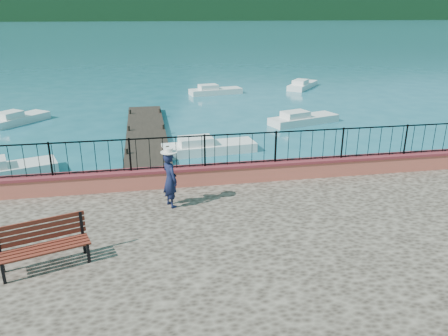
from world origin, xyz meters
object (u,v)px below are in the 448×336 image
object	(u,v)px
boat_2	(304,117)
boat_4	(216,89)
park_bench	(45,254)
boat_1	(209,144)
person	(170,180)
boat_3	(18,116)
boat_0	(4,167)
boat_5	(303,83)

from	to	relation	value
boat_2	boat_4	size ratio (longest dim) A/B	1.03
park_bench	boat_1	distance (m)	11.92
person	boat_3	world-z (taller)	person
boat_3	boat_4	world-z (taller)	same
boat_0	boat_5	bearing A→B (deg)	24.87
boat_2	boat_3	xyz separation A→B (m)	(-16.36, 3.12, 0.00)
boat_0	boat_1	distance (m)	8.59
boat_3	person	bearing A→B (deg)	-114.19
park_bench	boat_0	distance (m)	9.81
boat_0	person	bearing A→B (deg)	-65.47
person	boat_4	bearing A→B (deg)	-36.50
boat_4	boat_1	bearing A→B (deg)	-110.68
boat_4	boat_5	world-z (taller)	same
park_bench	person	bearing A→B (deg)	24.85
boat_3	boat_2	bearing A→B (deg)	-61.38
boat_1	boat_4	world-z (taller)	same
person	boat_2	xyz separation A→B (m)	(8.53, 12.67, -1.56)
boat_5	boat_1	bearing A→B (deg)	-174.30
person	boat_3	bearing A→B (deg)	2.26
boat_3	boat_4	xyz separation A→B (m)	(12.86, 7.14, 0.00)
person	boat_1	size ratio (longest dim) A/B	0.36
boat_0	boat_5	size ratio (longest dim) A/B	0.90
boat_4	boat_2	bearing A→B (deg)	-81.29
boat_1	boat_3	xyz separation A→B (m)	(-10.12, 7.57, 0.00)
boat_1	boat_5	bearing A→B (deg)	51.11
boat_1	boat_2	distance (m)	7.67
park_bench	boat_2	bearing A→B (deg)	35.70
park_bench	boat_0	size ratio (longest dim) A/B	0.49
boat_1	boat_2	bearing A→B (deg)	29.51
person	boat_3	size ratio (longest dim) A/B	0.44
park_bench	person	size ratio (longest dim) A/B	1.22
boat_0	boat_3	size ratio (longest dim) A/B	1.11
boat_4	boat_5	distance (m)	7.87
park_bench	boat_0	xyz separation A→B (m)	(-3.40, 9.14, -1.10)
person	boat_2	size ratio (longest dim) A/B	0.36
person	boat_5	xyz separation A→B (m)	(12.76, 24.43, -1.56)
boat_0	boat_1	bearing A→B (deg)	-7.64
boat_2	boat_5	world-z (taller)	same
park_bench	boat_3	distance (m)	19.05
boat_0	boat_5	xyz separation A→B (m)	(18.91, 17.82, 0.00)
boat_1	boat_3	world-z (taller)	same
boat_3	boat_5	bearing A→B (deg)	-27.84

